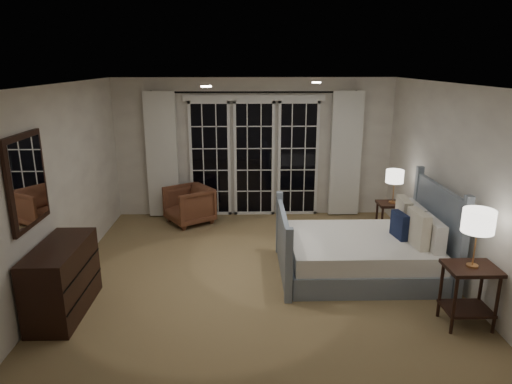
{
  "coord_description": "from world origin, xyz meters",
  "views": [
    {
      "loc": [
        -0.17,
        -5.67,
        2.76
      ],
      "look_at": [
        -0.02,
        0.3,
        1.05
      ],
      "focal_mm": 32.0,
      "sensor_mm": 36.0,
      "label": 1
    }
  ],
  "objects_px": {
    "dresser": "(62,279)",
    "nightstand_left": "(469,286)",
    "lamp_right": "(395,177)",
    "bed": "(364,251)",
    "nightstand_right": "(391,215)",
    "lamp_left": "(478,222)",
    "armchair": "(189,205)"
  },
  "relations": [
    {
      "from": "dresser",
      "to": "nightstand_left",
      "type": "bearing_deg",
      "value": -4.81
    },
    {
      "from": "nightstand_left",
      "to": "dresser",
      "type": "height_order",
      "value": "dresser"
    },
    {
      "from": "nightstand_left",
      "to": "lamp_right",
      "type": "distance_m",
      "value": 2.6
    },
    {
      "from": "dresser",
      "to": "bed",
      "type": "bearing_deg",
      "value": 13.94
    },
    {
      "from": "bed",
      "to": "nightstand_right",
      "type": "height_order",
      "value": "bed"
    },
    {
      "from": "bed",
      "to": "nightstand_left",
      "type": "distance_m",
      "value": 1.51
    },
    {
      "from": "nightstand_right",
      "to": "lamp_right",
      "type": "distance_m",
      "value": 0.63
    },
    {
      "from": "nightstand_left",
      "to": "nightstand_right",
      "type": "xyz_separation_m",
      "value": [
        -0.03,
        2.54,
        -0.06
      ]
    },
    {
      "from": "bed",
      "to": "lamp_left",
      "type": "relative_size",
      "value": 3.34
    },
    {
      "from": "nightstand_left",
      "to": "dresser",
      "type": "xyz_separation_m",
      "value": [
        -4.44,
        0.37,
        -0.05
      ]
    },
    {
      "from": "nightstand_left",
      "to": "lamp_left",
      "type": "distance_m",
      "value": 0.73
    },
    {
      "from": "bed",
      "to": "dresser",
      "type": "bearing_deg",
      "value": -166.06
    },
    {
      "from": "lamp_left",
      "to": "lamp_right",
      "type": "height_order",
      "value": "lamp_left"
    },
    {
      "from": "nightstand_left",
      "to": "dresser",
      "type": "bearing_deg",
      "value": 175.19
    },
    {
      "from": "lamp_left",
      "to": "lamp_right",
      "type": "xyz_separation_m",
      "value": [
        -0.03,
        2.54,
        -0.17
      ]
    },
    {
      "from": "armchair",
      "to": "lamp_left",
      "type": "bearing_deg",
      "value": 10.79
    },
    {
      "from": "nightstand_right",
      "to": "lamp_left",
      "type": "relative_size",
      "value": 0.96
    },
    {
      "from": "nightstand_left",
      "to": "lamp_left",
      "type": "xyz_separation_m",
      "value": [
        0.0,
        -0.0,
        0.73
      ]
    },
    {
      "from": "bed",
      "to": "dresser",
      "type": "xyz_separation_m",
      "value": [
        -3.65,
        -0.91,
        0.09
      ]
    },
    {
      "from": "nightstand_left",
      "to": "armchair",
      "type": "relative_size",
      "value": 0.95
    },
    {
      "from": "nightstand_right",
      "to": "lamp_right",
      "type": "height_order",
      "value": "lamp_right"
    },
    {
      "from": "lamp_left",
      "to": "nightstand_left",
      "type": "bearing_deg",
      "value": 153.43
    },
    {
      "from": "bed",
      "to": "nightstand_left",
      "type": "xyz_separation_m",
      "value": [
        0.79,
        -1.28,
        0.14
      ]
    },
    {
      "from": "lamp_left",
      "to": "armchair",
      "type": "distance_m",
      "value": 4.83
    },
    {
      "from": "armchair",
      "to": "lamp_right",
      "type": "bearing_deg",
      "value": 41.99
    },
    {
      "from": "lamp_right",
      "to": "nightstand_left",
      "type": "bearing_deg",
      "value": -89.23
    },
    {
      "from": "nightstand_left",
      "to": "lamp_right",
      "type": "height_order",
      "value": "lamp_right"
    },
    {
      "from": "bed",
      "to": "armchair",
      "type": "xyz_separation_m",
      "value": [
        -2.58,
        2.07,
        0.02
      ]
    },
    {
      "from": "nightstand_right",
      "to": "lamp_right",
      "type": "relative_size",
      "value": 1.12
    },
    {
      "from": "lamp_left",
      "to": "dresser",
      "type": "relative_size",
      "value": 0.55
    },
    {
      "from": "lamp_left",
      "to": "armchair",
      "type": "xyz_separation_m",
      "value": [
        -3.37,
        3.35,
        -0.86
      ]
    },
    {
      "from": "bed",
      "to": "dresser",
      "type": "height_order",
      "value": "bed"
    }
  ]
}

